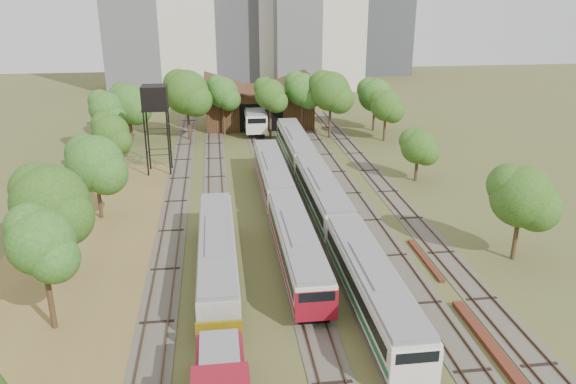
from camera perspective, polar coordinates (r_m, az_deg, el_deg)
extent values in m
plane|color=#475123|center=(35.89, 6.41, -14.47)|extent=(240.00, 240.00, 0.00)
cube|color=brown|center=(43.10, -20.67, -9.38)|extent=(14.00, 60.00, 0.04)
cube|color=#4C473D|center=(57.46, -11.31, -0.95)|extent=(2.60, 80.00, 0.06)
cube|color=#472D1E|center=(57.49, -12.03, -0.89)|extent=(0.08, 80.00, 0.14)
cube|color=#472D1E|center=(57.38, -10.60, -0.83)|extent=(0.08, 80.00, 0.14)
cube|color=#4C473D|center=(57.30, -7.32, -0.77)|extent=(2.60, 80.00, 0.06)
cube|color=#472D1E|center=(57.28, -8.04, -0.72)|extent=(0.08, 80.00, 0.14)
cube|color=#472D1E|center=(57.27, -6.61, -0.65)|extent=(0.08, 80.00, 0.14)
cube|color=#4C473D|center=(57.58, -1.35, -0.50)|extent=(2.60, 80.00, 0.06)
cube|color=#472D1E|center=(57.48, -2.06, -0.45)|extent=(0.08, 80.00, 0.14)
cube|color=#472D1E|center=(57.62, -0.64, -0.38)|extent=(0.08, 80.00, 0.14)
cube|color=#4C473D|center=(58.11, 2.58, -0.32)|extent=(2.60, 80.00, 0.06)
cube|color=#472D1E|center=(57.96, 1.88, -0.27)|extent=(0.08, 80.00, 0.14)
cube|color=#472D1E|center=(58.20, 3.28, -0.20)|extent=(0.08, 80.00, 0.14)
cube|color=#4C473D|center=(58.90, 6.41, -0.14)|extent=(2.60, 80.00, 0.06)
cube|color=#472D1E|center=(58.71, 5.74, -0.09)|extent=(0.08, 80.00, 0.14)
cube|color=#472D1E|center=(59.04, 7.09, -0.03)|extent=(0.08, 80.00, 0.14)
cube|color=#4C473D|center=(59.96, 10.13, 0.03)|extent=(2.60, 80.00, 0.06)
cube|color=#472D1E|center=(59.72, 9.48, 0.08)|extent=(0.08, 80.00, 0.14)
cube|color=#472D1E|center=(60.14, 10.79, 0.14)|extent=(0.08, 80.00, 0.14)
cube|color=black|center=(43.35, 0.88, -7.26)|extent=(2.03, 15.64, 0.74)
cube|color=beige|center=(42.67, 0.90, -5.44)|extent=(2.67, 17.00, 2.30)
cube|color=black|center=(42.56, 0.90, -5.11)|extent=(2.73, 15.64, 0.78)
cube|color=slate|center=(42.12, 0.90, -3.82)|extent=(2.46, 16.66, 0.33)
cube|color=maroon|center=(42.96, 0.89, -6.22)|extent=(2.73, 16.66, 0.41)
cube|color=maroon|center=(35.40, 2.91, -11.47)|extent=(2.71, 0.25, 2.07)
cube|color=black|center=(59.32, -1.55, 0.48)|extent=(2.03, 15.64, 0.74)
cube|color=beige|center=(58.82, -1.57, 1.87)|extent=(2.67, 17.00, 2.30)
cube|color=black|center=(58.74, -1.57, 2.13)|extent=(2.73, 15.64, 0.78)
cube|color=slate|center=(58.42, -1.58, 3.10)|extent=(2.46, 16.66, 0.33)
cube|color=maroon|center=(59.03, -1.56, 1.28)|extent=(2.73, 16.66, 0.41)
cube|color=black|center=(38.45, 8.38, -11.33)|extent=(2.07, 15.64, 0.75)
cube|color=beige|center=(37.67, 8.50, -9.31)|extent=(2.73, 17.00, 2.35)
cube|color=black|center=(37.53, 8.52, -8.94)|extent=(2.79, 15.64, 0.80)
cube|color=slate|center=(37.03, 8.60, -7.50)|extent=(2.51, 16.66, 0.34)
cube|color=#175C2F|center=(38.00, 8.45, -10.18)|extent=(2.79, 16.66, 0.42)
cube|color=beige|center=(31.04, 12.83, -17.03)|extent=(2.77, 0.25, 2.12)
cube|color=black|center=(53.71, 3.44, -1.69)|extent=(2.07, 15.64, 0.75)
cube|color=beige|center=(53.16, 3.47, -0.14)|extent=(2.73, 17.00, 2.35)
cube|color=black|center=(53.06, 3.48, 0.15)|extent=(2.79, 15.64, 0.80)
cube|color=slate|center=(52.71, 3.50, 1.24)|extent=(2.51, 16.66, 0.34)
cube|color=#175C2F|center=(53.39, 3.46, -0.80)|extent=(2.79, 16.66, 0.42)
cube|color=black|center=(70.03, 0.78, 3.59)|extent=(2.07, 15.64, 0.75)
cube|color=beige|center=(69.60, 0.78, 4.82)|extent=(2.73, 17.00, 2.35)
cube|color=black|center=(69.53, 0.78, 5.04)|extent=(2.79, 15.64, 0.80)
cube|color=slate|center=(69.26, 0.79, 5.89)|extent=(2.51, 16.66, 0.34)
cube|color=#175C2F|center=(69.78, 0.78, 4.29)|extent=(2.79, 16.66, 0.42)
cube|color=black|center=(87.08, -3.57, 6.88)|extent=(2.27, 14.72, 0.82)
cube|color=beige|center=(86.71, -3.59, 7.98)|extent=(2.99, 16.00, 2.58)
cube|color=black|center=(86.65, -3.60, 8.18)|extent=(3.05, 14.72, 0.88)
cube|color=slate|center=(86.41, -3.61, 8.93)|extent=(2.75, 15.68, 0.37)
cube|color=#175C2F|center=(86.86, -3.58, 7.51)|extent=(3.05, 15.68, 0.46)
cube|color=beige|center=(79.00, -3.17, 6.69)|extent=(3.03, 0.25, 2.32)
cube|color=maroon|center=(30.73, -6.88, -17.45)|extent=(2.48, 4.40, 1.49)
cube|color=gold|center=(33.31, -6.97, -14.22)|extent=(2.68, 0.20, 1.79)
cube|color=slate|center=(29.11, -6.99, -15.84)|extent=(1.99, 3.60, 0.20)
cube|color=black|center=(42.57, -7.12, -7.98)|extent=(2.01, 16.56, 0.73)
cube|color=gray|center=(41.88, -7.21, -6.15)|extent=(2.65, 18.00, 2.29)
cube|color=black|center=(41.76, -7.22, -5.81)|extent=(2.71, 16.56, 0.78)
cube|color=slate|center=(41.32, -7.29, -4.52)|extent=(2.44, 17.64, 0.33)
cylinder|color=black|center=(65.04, -14.23, 4.69)|extent=(0.18, 0.18, 7.36)
cylinder|color=black|center=(64.78, -12.05, 4.81)|extent=(0.18, 0.18, 7.36)
cylinder|color=black|center=(67.42, -14.01, 5.25)|extent=(0.18, 0.18, 7.36)
cylinder|color=black|center=(67.18, -11.90, 5.36)|extent=(0.18, 0.18, 7.36)
cube|color=black|center=(65.24, -13.31, 8.24)|extent=(2.90, 2.90, 0.20)
cube|color=black|center=(64.99, -13.40, 9.39)|extent=(2.76, 2.76, 2.48)
cube|color=#5E291B|center=(36.51, 20.10, -14.74)|extent=(0.69, 10.34, 0.34)
cube|color=#5E291B|center=(45.76, 13.75, -6.68)|extent=(0.44, 7.09, 0.23)
cube|color=#3A1F15|center=(88.60, -3.04, 8.67)|extent=(16.00, 11.00, 5.50)
cube|color=#3A1F15|center=(87.79, -5.73, 10.72)|extent=(8.45, 11.55, 2.96)
cube|color=#3A1F15|center=(88.39, -0.45, 10.88)|extent=(8.45, 11.55, 2.96)
cube|color=black|center=(83.40, -2.73, 7.56)|extent=(6.40, 0.15, 4.12)
cylinder|color=#382616|center=(38.27, -23.05, -9.62)|extent=(0.36, 0.36, 4.70)
sphere|color=#1D4813|center=(36.71, -23.81, -4.67)|extent=(4.05, 4.05, 4.05)
cylinder|color=#382616|center=(44.30, -22.38, -5.41)|extent=(0.36, 0.36, 4.70)
sphere|color=#1D4813|center=(42.96, -23.01, -1.03)|extent=(5.43, 5.43, 5.43)
cylinder|color=#382616|center=(54.57, -18.63, -0.48)|extent=(0.36, 0.36, 4.16)
sphere|color=#1D4813|center=(53.58, -19.01, 2.74)|extent=(5.17, 5.17, 5.17)
cylinder|color=#382616|center=(64.40, -17.25, 2.86)|extent=(0.36, 0.36, 4.39)
sphere|color=#1D4813|center=(63.53, -17.57, 5.78)|extent=(3.98, 3.98, 3.98)
cylinder|color=#382616|center=(74.70, -17.69, 5.28)|extent=(0.36, 0.36, 4.76)
sphere|color=#1D4813|center=(73.90, -17.99, 8.03)|extent=(4.22, 4.22, 4.22)
cylinder|color=#382616|center=(84.99, -15.87, 6.98)|extent=(0.36, 0.36, 4.16)
sphere|color=#1D4813|center=(84.35, -16.08, 9.10)|extent=(4.30, 4.30, 4.30)
cylinder|color=#382616|center=(81.35, -15.66, 6.41)|extent=(0.36, 0.36, 4.11)
sphere|color=#1D4813|center=(80.70, -15.87, 8.60)|extent=(5.42, 5.42, 5.42)
cylinder|color=#382616|center=(80.26, -10.09, 7.09)|extent=(0.36, 0.36, 5.24)
sphere|color=#1D4813|center=(79.47, -10.27, 9.93)|extent=(6.09, 6.09, 6.09)
cylinder|color=#382616|center=(82.40, -6.54, 7.45)|extent=(0.36, 0.36, 4.83)
sphere|color=#1D4813|center=(81.67, -6.64, 10.01)|extent=(4.41, 4.41, 4.41)
cylinder|color=#382616|center=(79.70, -1.81, 7.18)|extent=(0.36, 0.36, 4.94)
sphere|color=#1D4813|center=(78.94, -1.84, 9.88)|extent=(4.26, 4.26, 4.26)
cylinder|color=#382616|center=(82.11, 1.38, 7.65)|extent=(0.36, 0.36, 5.14)
sphere|color=#1D4813|center=(81.35, 1.40, 10.38)|extent=(4.68, 4.68, 4.68)
cylinder|color=#382616|center=(80.47, 4.27, 7.35)|extent=(0.36, 0.36, 5.18)
sphere|color=#1D4813|center=(79.68, 4.35, 10.16)|extent=(5.51, 5.51, 5.51)
cylinder|color=#382616|center=(85.37, 8.71, 7.57)|extent=(0.36, 0.36, 4.18)
sphere|color=#1D4813|center=(84.74, 8.83, 9.70)|extent=(4.90, 4.90, 4.90)
cylinder|color=#382616|center=(47.40, 22.14, -4.06)|extent=(0.36, 0.36, 4.17)
sphere|color=#1D4813|center=(46.26, 22.66, -0.41)|extent=(4.79, 4.79, 4.79)
cylinder|color=#382616|center=(63.63, 12.91, 2.46)|extent=(0.36, 0.36, 3.10)
sphere|color=#1D4813|center=(62.97, 13.08, 4.54)|extent=(3.83, 3.83, 3.83)
cylinder|color=#382616|center=(79.70, 9.79, 6.51)|extent=(0.36, 0.36, 3.89)
sphere|color=#1D4813|center=(79.06, 9.92, 8.63)|extent=(4.23, 4.23, 4.23)
cube|color=#3E4045|center=(144.85, 9.70, 17.36)|extent=(12.00, 12.00, 28.00)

